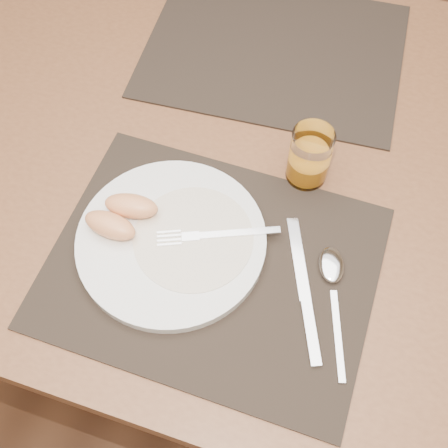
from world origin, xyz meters
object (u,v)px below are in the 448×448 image
at_px(plate, 171,241).
at_px(placemat_far, 274,50).
at_px(spoon, 332,275).
at_px(juice_glass, 309,158).
at_px(placemat_near, 212,266).
at_px(knife, 306,300).
at_px(fork, 208,235).
at_px(table, 244,176).

bearing_deg(plate, placemat_far, 85.51).
distance_m(spoon, juice_glass, 0.18).
height_order(placemat_far, plate, plate).
relative_size(plate, juice_glass, 2.86).
height_order(placemat_near, knife, knife).
bearing_deg(spoon, fork, -179.56).
relative_size(table, placemat_near, 3.11).
bearing_deg(placemat_far, spoon, -64.11).
height_order(fork, spoon, fork).
bearing_deg(table, plate, -103.39).
relative_size(table, placemat_far, 3.11).
xyz_separation_m(knife, spoon, (0.03, 0.05, 0.00)).
xyz_separation_m(table, fork, (-0.00, -0.19, 0.11)).
bearing_deg(plate, juice_glass, 49.10).
relative_size(fork, juice_glass, 1.77).
relative_size(plate, spoon, 1.43).
distance_m(plate, spoon, 0.23).
bearing_deg(juice_glass, table, 165.14).
distance_m(knife, juice_glass, 0.21).
distance_m(fork, knife, 0.16).
relative_size(knife, spoon, 1.11).
bearing_deg(spoon, plate, -174.85).
distance_m(placemat_near, fork, 0.04).
bearing_deg(juice_glass, plate, -130.90).
bearing_deg(knife, table, 123.87).
bearing_deg(fork, juice_glass, 56.36).
bearing_deg(spoon, table, 134.50).
bearing_deg(placemat_far, plate, -94.49).
height_order(table, spoon, spoon).
bearing_deg(table, knife, -56.13).
relative_size(fork, spoon, 0.89).
height_order(table, placemat_far, placemat_far).
height_order(plate, knife, plate).
xyz_separation_m(placemat_far, fork, (0.01, -0.41, 0.02)).
bearing_deg(plate, table, 76.61).
bearing_deg(knife, juice_glass, 103.96).
distance_m(table, juice_glass, 0.17).
bearing_deg(table, spoon, -45.50).
bearing_deg(placemat_near, knife, -4.51).
distance_m(table, plate, 0.23).
height_order(placemat_near, juice_glass, juice_glass).
xyz_separation_m(table, placemat_near, (0.02, -0.22, 0.09)).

